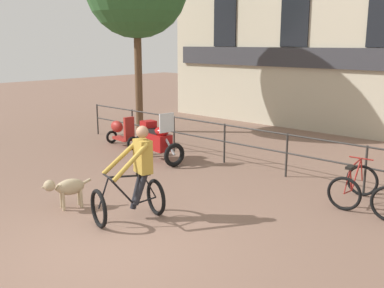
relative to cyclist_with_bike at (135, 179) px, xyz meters
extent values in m
plane|color=#7A5B4C|center=(0.59, -1.06, -0.76)|extent=(60.00, 60.00, 0.00)
cylinder|color=#2D2B28|center=(-6.91, 4.14, -0.24)|extent=(0.05, 0.05, 1.05)
cylinder|color=#2D2B28|center=(-5.03, 4.14, -0.24)|extent=(0.05, 0.05, 1.05)
cylinder|color=#2D2B28|center=(-3.16, 4.14, -0.24)|extent=(0.05, 0.05, 1.05)
cylinder|color=#2D2B28|center=(-1.28, 4.14, -0.24)|extent=(0.05, 0.05, 1.05)
cylinder|color=#2D2B28|center=(0.59, 4.14, -0.24)|extent=(0.05, 0.05, 1.05)
cylinder|color=#2D2B28|center=(2.47, 4.14, -0.24)|extent=(0.05, 0.05, 1.05)
cylinder|color=#2D2B28|center=(0.59, 4.14, 0.26)|extent=(15.00, 0.04, 0.04)
cylinder|color=#2D2B28|center=(0.59, 4.14, -0.19)|extent=(15.00, 0.04, 0.04)
cube|color=#333338|center=(0.59, 9.58, 1.84)|extent=(17.10, 0.12, 0.70)
torus|color=black|center=(-0.18, -0.66, -0.42)|extent=(0.67, 0.25, 0.68)
torus|color=black|center=(0.11, 0.40, -0.42)|extent=(0.67, 0.25, 0.68)
cylinder|color=black|center=(-0.07, -0.25, -0.19)|extent=(0.16, 0.48, 0.60)
cylinder|color=black|center=(0.02, 0.07, -0.22)|extent=(0.10, 0.23, 0.52)
cylinder|color=black|center=(-0.04, -0.15, 0.07)|extent=(0.21, 0.65, 0.10)
cylinder|color=black|center=(0.05, 0.19, -0.45)|extent=(0.14, 0.44, 0.08)
cylinder|color=black|center=(0.08, 0.28, -0.19)|extent=(0.09, 0.26, 0.47)
cylinder|color=black|center=(-0.15, -0.57, -0.16)|extent=(0.09, 0.22, 0.54)
cylinder|color=black|center=(-0.13, -0.47, 0.10)|extent=(0.47, 0.16, 0.03)
cube|color=black|center=(0.05, 0.16, 0.06)|extent=(0.18, 0.26, 0.05)
cube|color=#AD8933|center=(0.05, 0.16, 0.39)|extent=(0.41, 0.31, 0.60)
sphere|color=#A87A5B|center=(0.05, 0.16, 0.83)|extent=(0.22, 0.22, 0.22)
cylinder|color=#AD8933|center=(-0.24, -0.10, 0.37)|extent=(0.32, 0.70, 0.60)
cylinder|color=#AD8933|center=(0.16, -0.21, 0.37)|extent=(0.20, 0.72, 0.60)
cylinder|color=black|center=(-0.05, 0.09, -0.25)|extent=(0.16, 0.32, 0.69)
cylinder|color=black|center=(0.09, 0.05, -0.19)|extent=(0.21, 0.32, 0.58)
ellipsoid|color=tan|center=(-1.35, -0.46, -0.34)|extent=(0.42, 0.58, 0.31)
cylinder|color=tan|center=(-1.42, -0.67, -0.32)|extent=(0.22, 0.21, 0.18)
sphere|color=tan|center=(-1.47, -0.83, -0.26)|extent=(0.22, 0.22, 0.22)
cone|color=tan|center=(-1.50, -0.93, -0.27)|extent=(0.15, 0.16, 0.12)
cylinder|color=tan|center=(-1.26, -0.16, -0.28)|extent=(0.11, 0.19, 0.11)
cylinder|color=tan|center=(-1.49, -0.60, -0.58)|extent=(0.06, 0.06, 0.36)
cylinder|color=tan|center=(-1.32, -0.65, -0.58)|extent=(0.06, 0.06, 0.36)
cylinder|color=tan|center=(-1.38, -0.28, -0.58)|extent=(0.06, 0.06, 0.36)
cylinder|color=tan|center=(-1.22, -0.33, -0.58)|extent=(0.06, 0.06, 0.36)
torus|color=black|center=(-1.98, 2.97, -0.45)|extent=(0.22, 0.63, 0.62)
torus|color=black|center=(-3.49, 3.22, -0.45)|extent=(0.22, 0.63, 0.62)
cube|color=maroon|center=(-2.74, 3.10, -0.23)|extent=(0.90, 0.53, 0.44)
ellipsoid|color=maroon|center=(-2.55, 3.07, 0.07)|extent=(0.53, 0.39, 0.24)
cube|color=black|center=(-2.84, 3.12, 0.04)|extent=(0.60, 0.39, 0.10)
cylinder|color=#B2B2B7|center=(-2.17, 3.00, -0.27)|extent=(0.43, 0.13, 0.41)
cube|color=silver|center=(-2.30, 3.02, 0.34)|extent=(0.10, 0.44, 0.50)
cube|color=maroon|center=(-3.17, 3.17, 0.13)|extent=(0.38, 0.41, 0.28)
torus|color=black|center=(2.47, 4.02, -0.43)|extent=(0.66, 0.11, 0.66)
torus|color=black|center=(2.55, 2.97, -0.43)|extent=(0.66, 0.11, 0.66)
cylinder|color=maroon|center=(2.50, 3.61, -0.20)|extent=(0.07, 0.47, 0.58)
cylinder|color=maroon|center=(2.53, 3.29, -0.24)|extent=(0.05, 0.22, 0.51)
cylinder|color=maroon|center=(2.51, 3.51, 0.05)|extent=(0.08, 0.63, 0.10)
cylinder|color=maroon|center=(2.54, 3.18, -0.46)|extent=(0.06, 0.42, 0.07)
cylinder|color=maroon|center=(2.55, 3.09, -0.21)|extent=(0.04, 0.25, 0.46)
cylinder|color=maroon|center=(2.48, 3.92, -0.18)|extent=(0.04, 0.21, 0.52)
cylinder|color=maroon|center=(2.48, 3.83, 0.08)|extent=(0.48, 0.07, 0.03)
cube|color=black|center=(2.54, 3.20, 0.03)|extent=(0.14, 0.25, 0.05)
torus|color=black|center=(-4.21, 3.46, -0.56)|extent=(0.12, 0.41, 0.40)
torus|color=black|center=(-5.41, 3.60, -0.56)|extent=(0.12, 0.41, 0.40)
cube|color=maroon|center=(-4.81, 3.53, -0.52)|extent=(0.70, 0.35, 0.08)
cube|color=maroon|center=(-4.39, 3.48, -0.16)|extent=(0.13, 0.33, 0.72)
ellipsoid|color=maroon|center=(-5.07, 3.56, -0.18)|extent=(0.55, 0.36, 0.36)
cylinder|color=brown|center=(-6.25, 5.49, 1.25)|extent=(0.26, 0.26, 4.03)
camera|label=1|loc=(5.91, -4.90, 2.35)|focal=42.00mm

